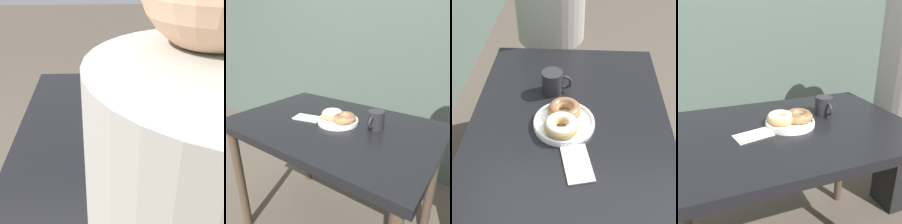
% 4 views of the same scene
% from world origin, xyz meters
% --- Properties ---
extents(wall_back, '(8.00, 0.05, 2.60)m').
position_xyz_m(wall_back, '(0.00, 1.12, 1.30)').
color(wall_back, '#47564C').
rests_on(wall_back, ground_plane).
extents(dining_table, '(1.08, 0.71, 0.75)m').
position_xyz_m(dining_table, '(0.00, 0.21, 0.66)').
color(dining_table, black).
rests_on(dining_table, ground_plane).
extents(donut_plate, '(0.24, 0.21, 0.06)m').
position_xyz_m(donut_plate, '(0.02, 0.23, 0.78)').
color(donut_plate, white).
rests_on(donut_plate, dining_table).
extents(coffee_mug, '(0.08, 0.12, 0.09)m').
position_xyz_m(coffee_mug, '(0.21, 0.28, 0.79)').
color(coffee_mug, '#232326').
rests_on(coffee_mug, dining_table).
extents(napkin, '(0.16, 0.11, 0.01)m').
position_xyz_m(napkin, '(-0.15, 0.18, 0.75)').
color(napkin, beige).
rests_on(napkin, dining_table).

